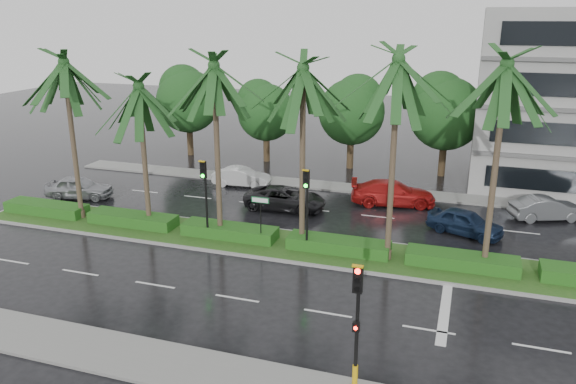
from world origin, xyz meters
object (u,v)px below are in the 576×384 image
(car_blue, at_px, (465,222))
(signal_median_left, at_px, (205,188))
(signal_near, at_px, (357,320))
(car_darkgrey, at_px, (285,198))
(street_sign, at_px, (260,209))
(car_silver, at_px, (79,187))
(car_red, at_px, (393,193))
(car_grey, at_px, (547,208))
(car_white, at_px, (242,177))

(car_blue, bearing_deg, signal_median_left, 134.25)
(signal_near, height_order, signal_median_left, signal_median_left)
(signal_median_left, xyz_separation_m, car_blue, (13.00, 5.43, -2.30))
(car_blue, bearing_deg, car_darkgrey, 107.00)
(street_sign, relative_size, car_blue, 0.63)
(signal_near, distance_m, car_silver, 25.45)
(street_sign, xyz_separation_m, car_silver, (-14.30, 3.95, -1.39))
(signal_median_left, xyz_separation_m, street_sign, (3.00, 0.18, -0.87))
(car_silver, bearing_deg, signal_median_left, -123.07)
(street_sign, height_order, car_red, street_sign)
(signal_median_left, bearing_deg, car_grey, 28.16)
(car_darkgrey, xyz_separation_m, car_blue, (10.71, -0.86, 0.00))
(signal_median_left, bearing_deg, car_darkgrey, 69.99)
(car_silver, xyz_separation_m, car_white, (9.09, 5.88, -0.07))
(signal_near, bearing_deg, car_red, 94.52)
(street_sign, distance_m, car_grey, 17.22)
(signal_near, bearing_deg, car_darkgrey, 115.76)
(car_white, relative_size, car_red, 0.76)
(street_sign, bearing_deg, car_grey, 32.35)
(car_darkgrey, distance_m, car_red, 6.89)
(car_red, bearing_deg, car_grey, -100.36)
(signal_near, relative_size, car_darkgrey, 0.87)
(signal_near, bearing_deg, car_grey, 68.52)
(car_darkgrey, height_order, car_blue, same)
(car_red, relative_size, car_blue, 1.29)
(signal_near, relative_size, street_sign, 1.68)
(signal_median_left, bearing_deg, car_silver, 159.92)
(street_sign, height_order, car_silver, street_sign)
(car_silver, bearing_deg, car_darkgrey, -93.97)
(signal_near, xyz_separation_m, car_darkgrey, (-7.71, 15.98, -1.80))
(car_silver, height_order, car_blue, car_silver)
(car_red, height_order, car_grey, car_red)
(car_silver, relative_size, car_blue, 1.04)
(car_red, xyz_separation_m, car_grey, (9.00, 0.09, -0.08))
(car_grey, bearing_deg, signal_median_left, 95.81)
(car_silver, xyz_separation_m, car_grey, (28.80, 5.24, -0.04))
(signal_near, relative_size, car_grey, 1.04)
(car_white, height_order, car_darkgrey, car_darkgrey)
(car_darkgrey, bearing_deg, signal_near, -155.96)
(car_grey, bearing_deg, car_red, 68.23)
(car_darkgrey, relative_size, car_blue, 1.23)
(street_sign, relative_size, car_grey, 0.62)
(car_darkgrey, xyz_separation_m, car_red, (6.21, 2.99, 0.07))
(car_silver, bearing_deg, car_blue, -99.93)
(car_darkgrey, distance_m, car_grey, 15.52)
(car_white, bearing_deg, signal_median_left, -173.13)
(street_sign, xyz_separation_m, car_white, (-5.21, 9.83, -1.46))
(street_sign, distance_m, car_silver, 14.90)
(car_white, relative_size, car_blue, 0.98)
(street_sign, height_order, car_grey, street_sign)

